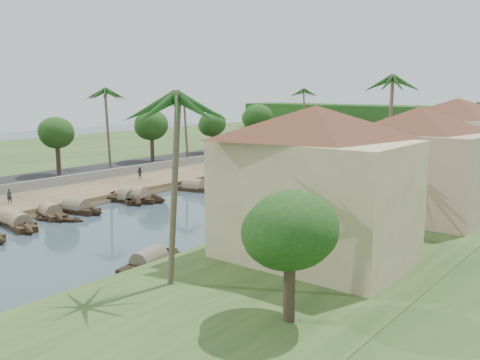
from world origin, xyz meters
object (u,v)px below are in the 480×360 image
Objects in this scene: person_near at (9,196)px; sampan_1 at (14,221)px; building_near at (314,183)px; bridge at (422,144)px.

sampan_1 is at bearing -73.68° from person_near.
person_near is (-34.36, -2.41, -4.83)m from building_near.
building_near is 9.85× the size of person_near.
building_near is at bearing -43.88° from person_near.
person_near reaches higher than sampan_1.
person_near is at bearing 157.15° from sampan_1.
building_near is 34.79m from person_near.
sampan_1 is at bearing -96.72° from bridge.
building_near is at bearing -75.61° from bridge.
sampan_1 is at bearing -169.37° from building_near.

